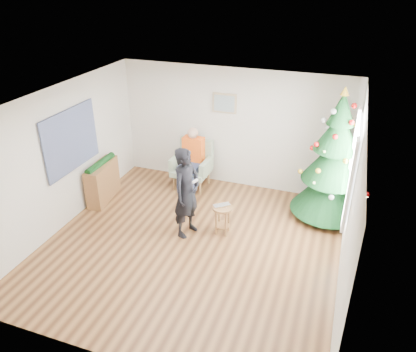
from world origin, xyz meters
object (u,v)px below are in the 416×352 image
at_px(christmas_tree, 334,162).
at_px(standing_man, 187,193).
at_px(armchair, 193,170).
at_px(stool, 222,220).
at_px(console, 103,182).

xyz_separation_m(christmas_tree, standing_man, (-2.36, -1.47, -0.32)).
bearing_deg(armchair, standing_man, -69.78).
xyz_separation_m(stool, armchair, (-1.18, 1.52, 0.10)).
xyz_separation_m(standing_man, console, (-2.12, 0.56, -0.44)).
height_order(stool, standing_man, standing_man).
height_order(christmas_tree, stool, christmas_tree).
relative_size(standing_man, console, 1.68).
relative_size(stool, console, 0.56).
xyz_separation_m(stool, standing_man, (-0.61, -0.21, 0.56)).
bearing_deg(standing_man, christmas_tree, -42.91).
height_order(christmas_tree, armchair, christmas_tree).
bearing_deg(stool, standing_man, -161.06).
bearing_deg(armchair, christmas_tree, -3.24).
relative_size(christmas_tree, stool, 4.65).
xyz_separation_m(armchair, console, (-1.55, -1.17, 0.02)).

